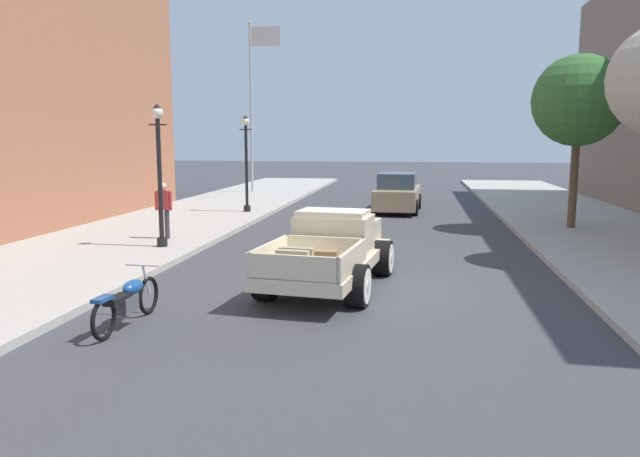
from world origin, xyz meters
TOP-DOWN VIEW (x-y plane):
  - ground_plane at (0.00, 0.00)m, footprint 140.00×140.00m
  - sidewalk_left at (-7.25, 0.00)m, footprint 5.50×64.00m
  - hotrod_truck_cream at (-0.43, -0.05)m, footprint 2.56×5.07m
  - motorcycle_parked at (-3.36, -3.49)m, footprint 0.62×2.12m
  - car_background_tan at (0.52, 13.19)m, footprint 2.03×4.38m
  - pedestrian_sidewalk_left at (-6.02, 4.16)m, footprint 0.53×0.22m
  - street_lamp_near at (-5.54, 2.88)m, footprint 0.50×0.32m
  - street_lamp_far at (-5.46, 11.05)m, footprint 0.50×0.32m
  - flagpole at (-7.48, 19.99)m, footprint 1.74×0.16m
  - street_tree_second at (6.42, 8.44)m, footprint 2.95×2.95m

SIDE VIEW (x-z plane):
  - ground_plane at x=0.00m, z-range 0.00..0.00m
  - sidewalk_left at x=-7.25m, z-range 0.00..0.15m
  - motorcycle_parked at x=-3.36m, z-range -0.02..0.91m
  - hotrod_truck_cream at x=-0.43m, z-range -0.04..1.54m
  - car_background_tan at x=0.52m, z-range -0.06..1.59m
  - pedestrian_sidewalk_left at x=-6.02m, z-range 0.26..1.91m
  - street_lamp_near at x=-5.54m, z-range 0.46..4.31m
  - street_lamp_far at x=-5.46m, z-range 0.46..4.31m
  - street_tree_second at x=6.42m, z-range 1.46..7.09m
  - flagpole at x=-7.48m, z-range 1.19..10.35m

